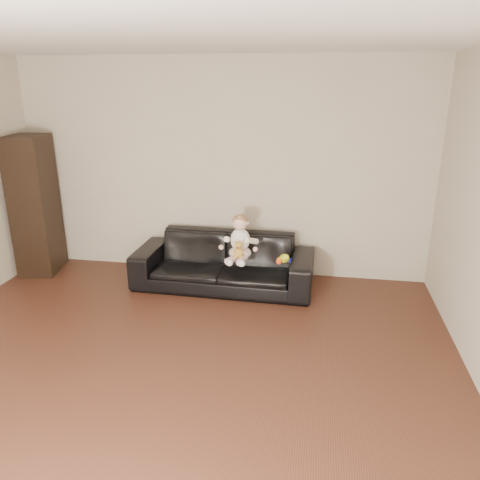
% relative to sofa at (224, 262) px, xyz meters
% --- Properties ---
extents(floor, '(5.50, 5.50, 0.00)m').
position_rel_sofa_xyz_m(floor, '(-0.13, -2.25, -0.30)').
color(floor, '#462518').
rests_on(floor, ground).
extents(ceiling, '(5.50, 5.50, 0.00)m').
position_rel_sofa_xyz_m(ceiling, '(-0.13, -2.25, 2.30)').
color(ceiling, '#B5AB98').
rests_on(ceiling, ground).
extents(wall_back, '(5.00, 0.00, 5.00)m').
position_rel_sofa_xyz_m(wall_back, '(-0.13, 0.50, 1.00)').
color(wall_back, '#B5AB98').
rests_on(wall_back, ground).
extents(sofa, '(2.09, 0.85, 0.60)m').
position_rel_sofa_xyz_m(sofa, '(0.00, 0.00, 0.00)').
color(sofa, black).
rests_on(sofa, floor).
extents(cabinet, '(0.52, 0.65, 1.70)m').
position_rel_sofa_xyz_m(cabinet, '(-2.39, 0.10, 0.55)').
color(cabinet, black).
rests_on(cabinet, floor).
extents(shelf_item, '(0.22, 0.28, 0.28)m').
position_rel_sofa_xyz_m(shelf_item, '(-2.37, 0.10, 0.93)').
color(shelf_item, silver).
rests_on(shelf_item, cabinet).
extents(baby, '(0.39, 0.46, 0.51)m').
position_rel_sofa_xyz_m(baby, '(0.21, -0.11, 0.32)').
color(baby, silver).
rests_on(baby, sofa).
extents(teddy_bear, '(0.11, 0.12, 0.19)m').
position_rel_sofa_xyz_m(teddy_bear, '(0.22, -0.27, 0.26)').
color(teddy_bear, gold).
rests_on(teddy_bear, sofa).
extents(toy_green, '(0.14, 0.15, 0.09)m').
position_rel_sofa_xyz_m(toy_green, '(0.72, -0.14, 0.14)').
color(toy_green, yellow).
rests_on(toy_green, sofa).
extents(toy_rattle, '(0.07, 0.07, 0.07)m').
position_rel_sofa_xyz_m(toy_rattle, '(0.66, -0.21, 0.13)').
color(toy_rattle, '#ED4F1B').
rests_on(toy_rattle, sofa).
extents(toy_blue_disc, '(0.15, 0.15, 0.02)m').
position_rel_sofa_xyz_m(toy_blue_disc, '(0.80, -0.09, 0.10)').
color(toy_blue_disc, '#181FC3').
rests_on(toy_blue_disc, sofa).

